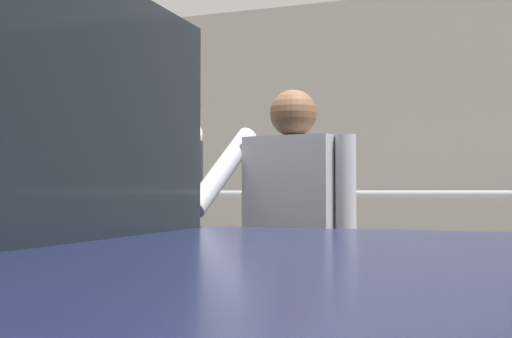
{
  "coord_description": "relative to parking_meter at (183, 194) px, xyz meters",
  "views": [
    {
      "loc": [
        1.34,
        -2.59,
        1.27
      ],
      "look_at": [
        0.2,
        0.46,
        1.38
      ],
      "focal_mm": 46.47,
      "sensor_mm": 36.0,
      "label": 1
    }
  ],
  "objects": [
    {
      "name": "parking_meter",
      "position": [
        0.0,
        0.0,
        0.0
      ],
      "size": [
        0.19,
        0.2,
        1.49
      ],
      "rotation": [
        0.0,
        0.0,
        3.16
      ],
      "color": "slate",
      "rests_on": "sidewalk_curb"
    },
    {
      "name": "backdrop_wall",
      "position": [
        0.11,
        4.99,
        0.51
      ],
      "size": [
        32.0,
        0.5,
        3.53
      ],
      "primitive_type": "cube",
      "color": "gray",
      "rests_on": "ground"
    },
    {
      "name": "background_railing",
      "position": [
        0.11,
        2.62,
        -0.29
      ],
      "size": [
        24.06,
        0.06,
        1.14
      ],
      "color": "gray",
      "rests_on": "sidewalk_curb"
    },
    {
      "name": "pedestrian_at_meter",
      "position": [
        0.56,
        -0.04,
        -0.22
      ],
      "size": [
        0.65,
        0.55,
        1.58
      ],
      "rotation": [
        0.0,
        0.0,
        2.99
      ],
      "color": "brown",
      "rests_on": "sidewalk_curb"
    }
  ]
}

